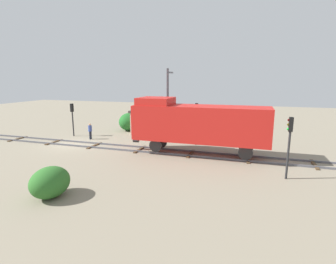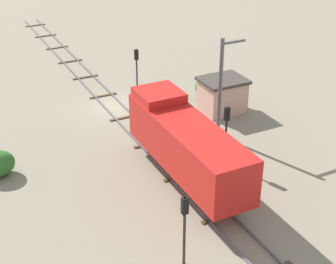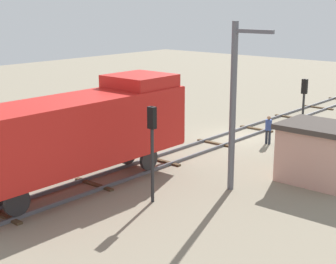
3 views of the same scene
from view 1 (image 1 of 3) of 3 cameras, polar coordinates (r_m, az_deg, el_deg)
The scene contains 11 objects.
ground_plane at distance 27.46m, azimuth -19.83°, elevation -2.50°, with size 90.00×90.00×0.00m, color gray.
railway_track at distance 27.44m, azimuth -19.84°, elevation -2.35°, with size 2.40×56.60×0.16m.
locomotive at distance 21.76m, azimuth 6.48°, elevation 2.06°, with size 2.90×11.60×4.60m.
traffic_signal_near at distance 30.96m, azimuth -20.13°, elevation 3.81°, with size 0.32×0.34×3.65m.
traffic_signal_mid at distance 25.20m, azimuth 6.18°, elevation 3.47°, with size 0.32×0.34×4.06m.
traffic_signal_far at distance 17.99m, azimuth 24.95°, elevation -0.89°, with size 0.32×0.34×4.00m.
worker_near_track at distance 28.96m, azimuth -16.59°, elevation 0.42°, with size 0.38×0.38×1.70m.
catenary_mast at distance 27.54m, azimuth -0.08°, elevation 6.52°, with size 1.94×0.28×7.38m.
relay_hut at distance 31.31m, azimuth -4.84°, elevation 2.40°, with size 3.50×2.90×2.74m.
bush_near at distance 32.89m, azimuth -8.40°, elevation 2.23°, with size 3.02×2.47×2.20m, color #216326.
bush_mid at distance 15.70m, azimuth -24.30°, elevation -9.94°, with size 2.31×1.89×1.68m, color #2C6526.
Camera 1 is at (21.07, 16.44, 6.30)m, focal length 28.00 mm.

